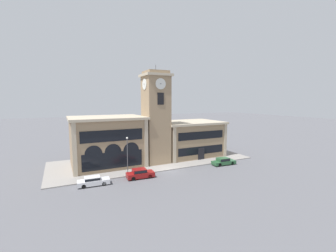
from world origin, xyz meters
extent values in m
plane|color=#56565B|center=(0.00, 0.00, 0.00)|extent=(300.00, 300.00, 0.00)
cube|color=gray|center=(0.00, 7.60, 0.07)|extent=(39.75, 15.20, 0.15)
cube|color=#937A5B|center=(0.00, 5.67, 8.49)|extent=(4.54, 4.54, 16.97)
cube|color=tan|center=(0.00, 5.67, 17.20)|extent=(5.24, 5.24, 0.45)
cube|color=#937A5B|center=(0.00, 5.67, 17.72)|extent=(4.17, 4.17, 0.60)
cylinder|color=#4C4C51|center=(0.00, 5.67, 18.62)|extent=(0.10, 0.10, 1.20)
cylinder|color=silver|center=(0.00, 3.35, 15.45)|extent=(2.03, 0.10, 2.03)
cylinder|color=black|center=(0.00, 3.28, 15.45)|extent=(0.16, 0.04, 0.16)
cylinder|color=silver|center=(-2.32, 5.67, 15.45)|extent=(0.10, 2.03, 2.03)
cylinder|color=black|center=(-2.39, 5.67, 15.45)|extent=(0.04, 0.16, 0.16)
cube|color=black|center=(0.00, 3.36, 12.74)|extent=(1.27, 0.10, 2.20)
cube|color=#937A5B|center=(-9.02, 8.30, 4.47)|extent=(12.90, 9.80, 8.94)
cube|color=tan|center=(-9.02, 8.30, 9.16)|extent=(13.60, 10.50, 0.45)
cube|color=tan|center=(-15.12, 3.34, 4.47)|extent=(0.70, 0.16, 8.94)
cube|color=tan|center=(-2.92, 3.34, 4.47)|extent=(0.70, 0.16, 8.94)
cube|color=black|center=(-9.02, 3.36, 6.44)|extent=(10.58, 0.10, 1.97)
cube|color=black|center=(-9.02, 3.36, 2.15)|extent=(10.32, 0.10, 2.86)
cylinder|color=black|center=(-12.24, 3.35, 3.58)|extent=(2.84, 0.06, 2.84)
cylinder|color=black|center=(-9.02, 3.35, 3.58)|extent=(2.84, 0.06, 2.84)
cylinder|color=black|center=(-5.79, 3.35, 3.58)|extent=(2.84, 0.06, 2.84)
cube|color=#937A5B|center=(9.22, 8.30, 3.64)|extent=(13.31, 9.80, 7.28)
cube|color=tan|center=(9.22, 8.30, 7.50)|extent=(14.01, 10.50, 0.45)
cube|color=tan|center=(2.92, 3.34, 3.64)|extent=(0.70, 0.16, 7.28)
cube|color=tan|center=(15.52, 3.34, 3.64)|extent=(0.70, 0.16, 7.28)
cube|color=black|center=(9.22, 3.36, 5.24)|extent=(10.91, 0.10, 1.60)
cube|color=black|center=(9.22, 3.35, 1.31)|extent=(1.50, 0.12, 2.62)
cube|color=black|center=(9.22, 3.36, 2.10)|extent=(10.91, 0.10, 1.63)
cube|color=silver|center=(-12.99, -1.43, 0.51)|extent=(4.63, 1.97, 0.69)
cube|color=silver|center=(-13.17, -1.42, 1.08)|extent=(2.26, 1.66, 0.46)
cube|color=black|center=(-13.17, -1.42, 1.08)|extent=(2.18, 1.69, 0.35)
cylinder|color=black|center=(-11.54, -0.77, 0.30)|extent=(0.62, 0.26, 0.61)
cylinder|color=black|center=(-11.63, -2.25, 0.30)|extent=(0.62, 0.26, 0.61)
cylinder|color=black|center=(-14.35, -0.60, 0.30)|extent=(0.62, 0.26, 0.61)
cylinder|color=black|center=(-14.44, -2.09, 0.30)|extent=(0.62, 0.26, 0.61)
cube|color=maroon|center=(-5.78, -1.43, 0.55)|extent=(4.49, 2.12, 0.75)
cube|color=maroon|center=(-5.96, -1.42, 1.22)|extent=(2.20, 1.80, 0.58)
cube|color=black|center=(-5.96, -1.42, 1.22)|extent=(2.12, 1.83, 0.44)
cylinder|color=black|center=(-4.38, -0.69, 0.33)|extent=(0.67, 0.26, 0.66)
cylinder|color=black|center=(-4.47, -2.33, 0.33)|extent=(0.67, 0.26, 0.66)
cylinder|color=black|center=(-7.09, -0.53, 0.33)|extent=(0.67, 0.26, 0.66)
cylinder|color=black|center=(-7.19, -2.17, 0.33)|extent=(0.67, 0.26, 0.66)
cube|color=#285633|center=(11.19, -1.43, 0.49)|extent=(4.78, 2.00, 0.61)
cube|color=#285633|center=(11.00, -1.42, 1.10)|extent=(2.34, 1.69, 0.60)
cube|color=black|center=(11.00, -1.42, 1.10)|extent=(2.25, 1.71, 0.45)
cylinder|color=black|center=(12.68, -0.76, 0.34)|extent=(0.70, 0.26, 0.69)
cylinder|color=black|center=(12.59, -2.27, 0.34)|extent=(0.70, 0.26, 0.69)
cylinder|color=black|center=(9.79, -0.59, 0.34)|extent=(0.70, 0.26, 0.69)
cylinder|color=black|center=(9.70, -2.09, 0.34)|extent=(0.70, 0.26, 0.69)
cylinder|color=#4C4C51|center=(-7.29, 0.57, 3.15)|extent=(0.12, 0.12, 5.99)
sphere|color=silver|center=(-7.29, 0.57, 6.32)|extent=(0.36, 0.36, 0.36)
camera|label=1|loc=(-17.13, -34.77, 12.39)|focal=24.00mm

